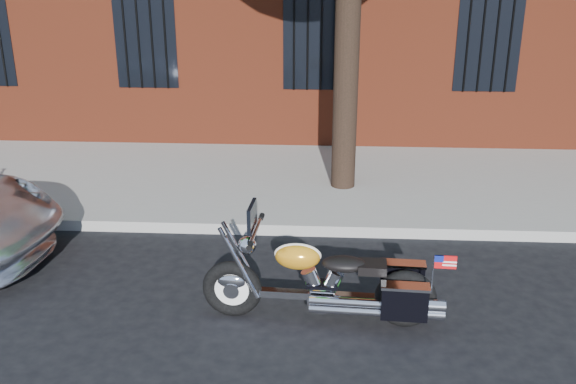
{
  "coord_description": "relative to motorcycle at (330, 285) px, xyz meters",
  "views": [
    {
      "loc": [
        0.2,
        -6.38,
        3.47
      ],
      "look_at": [
        -0.22,
        0.8,
        0.8
      ],
      "focal_mm": 40.0,
      "sensor_mm": 36.0,
      "label": 1
    }
  ],
  "objects": [
    {
      "name": "ground",
      "position": [
        -0.29,
        0.77,
        -0.42
      ],
      "size": [
        120.0,
        120.0,
        0.0
      ],
      "primitive_type": "plane",
      "color": "black",
      "rests_on": "ground"
    },
    {
      "name": "curb",
      "position": [
        -0.29,
        2.15,
        -0.34
      ],
      "size": [
        40.0,
        0.16,
        0.15
      ],
      "primitive_type": "cube",
      "color": "gray",
      "rests_on": "ground"
    },
    {
      "name": "sidewalk",
      "position": [
        -0.29,
        4.03,
        -0.34
      ],
      "size": [
        40.0,
        3.6,
        0.15
      ],
      "primitive_type": "cube",
      "color": "gray",
      "rests_on": "ground"
    },
    {
      "name": "motorcycle",
      "position": [
        0.0,
        0.0,
        0.0
      ],
      "size": [
        2.42,
        0.76,
        1.23
      ],
      "rotation": [
        0.0,
        0.0,
        -0.06
      ],
      "color": "black",
      "rests_on": "ground"
    }
  ]
}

